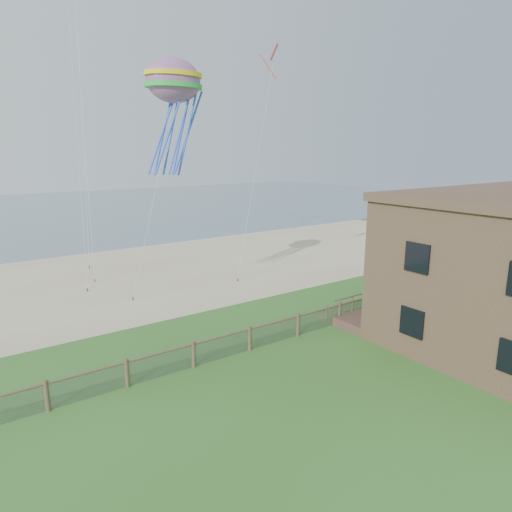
% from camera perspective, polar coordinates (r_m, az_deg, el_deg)
% --- Properties ---
extents(ground, '(160.00, 160.00, 0.00)m').
position_cam_1_polar(ground, '(18.26, 10.49, -18.00)').
color(ground, '#305C1F').
rests_on(ground, ground).
extents(sand_beach, '(72.00, 20.00, 0.02)m').
position_cam_1_polar(sand_beach, '(35.89, -15.44, -2.50)').
color(sand_beach, tan).
rests_on(sand_beach, ground).
extents(ocean, '(160.00, 68.00, 0.02)m').
position_cam_1_polar(ocean, '(78.12, -26.70, 4.84)').
color(ocean, slate).
rests_on(ocean, ground).
extents(chainlink_fence, '(36.20, 0.20, 1.25)m').
position_cam_1_polar(chainlink_fence, '(22.09, -0.80, -10.43)').
color(chainlink_fence, '#4D3A2B').
rests_on(chainlink_fence, ground).
extents(motel_deck, '(15.00, 2.00, 0.50)m').
position_cam_1_polar(motel_deck, '(30.46, 21.03, -5.22)').
color(motel_deck, brown).
rests_on(motel_deck, ground).
extents(picnic_table, '(1.96, 1.68, 0.70)m').
position_cam_1_polar(picnic_table, '(26.78, 15.34, -7.06)').
color(picnic_table, brown).
rests_on(picnic_table, ground).
extents(octopus_kite, '(3.33, 2.35, 6.86)m').
position_cam_1_polar(octopus_kite, '(26.90, -10.10, 17.06)').
color(octopus_kite, '#FC4827').
extents(kite_red, '(1.65, 1.61, 1.86)m').
position_cam_1_polar(kite_red, '(29.35, 2.26, 23.40)').
color(kite_red, red).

